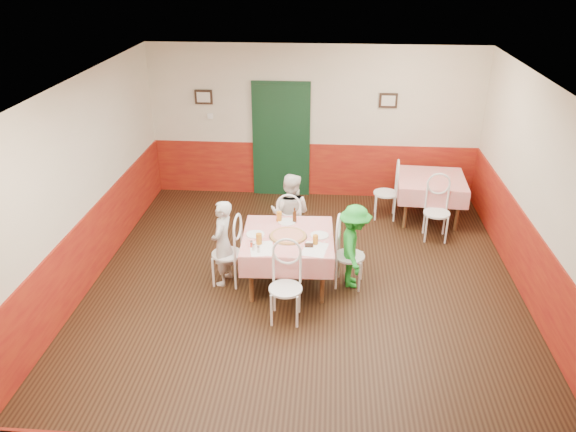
# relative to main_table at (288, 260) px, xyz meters

# --- Properties ---
(floor) EXTENTS (7.00, 7.00, 0.00)m
(floor) POSITION_rel_main_table_xyz_m (0.23, -0.29, -0.38)
(floor) COLOR black
(floor) RESTS_ON ground
(ceiling) EXTENTS (7.00, 7.00, 0.00)m
(ceiling) POSITION_rel_main_table_xyz_m (0.23, -0.29, 2.42)
(ceiling) COLOR white
(ceiling) RESTS_ON back_wall
(back_wall) EXTENTS (6.00, 0.10, 2.80)m
(back_wall) POSITION_rel_main_table_xyz_m (0.23, 3.21, 1.02)
(back_wall) COLOR beige
(back_wall) RESTS_ON ground
(front_wall) EXTENTS (6.00, 0.10, 2.80)m
(front_wall) POSITION_rel_main_table_xyz_m (0.23, -3.79, 1.02)
(front_wall) COLOR beige
(front_wall) RESTS_ON ground
(left_wall) EXTENTS (0.10, 7.00, 2.80)m
(left_wall) POSITION_rel_main_table_xyz_m (-2.77, -0.29, 1.02)
(left_wall) COLOR beige
(left_wall) RESTS_ON ground
(right_wall) EXTENTS (0.10, 7.00, 2.80)m
(right_wall) POSITION_rel_main_table_xyz_m (3.23, -0.29, 1.02)
(right_wall) COLOR beige
(right_wall) RESTS_ON ground
(wainscot_back) EXTENTS (6.00, 0.03, 1.00)m
(wainscot_back) POSITION_rel_main_table_xyz_m (0.23, 3.19, 0.12)
(wainscot_back) COLOR maroon
(wainscot_back) RESTS_ON ground
(wainscot_left) EXTENTS (0.03, 7.00, 1.00)m
(wainscot_left) POSITION_rel_main_table_xyz_m (-2.76, -0.29, 0.12)
(wainscot_left) COLOR maroon
(wainscot_left) RESTS_ON ground
(wainscot_right) EXTENTS (0.03, 7.00, 1.00)m
(wainscot_right) POSITION_rel_main_table_xyz_m (3.21, -0.29, 0.12)
(wainscot_right) COLOR maroon
(wainscot_right) RESTS_ON ground
(door) EXTENTS (0.96, 0.06, 2.10)m
(door) POSITION_rel_main_table_xyz_m (-0.37, 3.16, 0.68)
(door) COLOR black
(door) RESTS_ON ground
(picture_left) EXTENTS (0.32, 0.03, 0.26)m
(picture_left) POSITION_rel_main_table_xyz_m (-1.77, 3.16, 1.48)
(picture_left) COLOR black
(picture_left) RESTS_ON back_wall
(picture_right) EXTENTS (0.32, 0.03, 0.26)m
(picture_right) POSITION_rel_main_table_xyz_m (1.53, 3.16, 1.48)
(picture_right) COLOR black
(picture_right) RESTS_ON back_wall
(thermostat) EXTENTS (0.10, 0.03, 0.10)m
(thermostat) POSITION_rel_main_table_xyz_m (-1.67, 3.16, 1.12)
(thermostat) COLOR white
(thermostat) RESTS_ON back_wall
(main_table) EXTENTS (1.27, 1.27, 0.77)m
(main_table) POSITION_rel_main_table_xyz_m (0.00, 0.00, 0.00)
(main_table) COLOR red
(main_table) RESTS_ON ground
(second_table) EXTENTS (1.18, 1.18, 0.77)m
(second_table) POSITION_rel_main_table_xyz_m (2.27, 2.28, 0.00)
(second_table) COLOR red
(second_table) RESTS_ON ground
(chair_left) EXTENTS (0.47, 0.47, 0.90)m
(chair_left) POSITION_rel_main_table_xyz_m (-0.85, -0.03, 0.08)
(chair_left) COLOR white
(chair_left) RESTS_ON ground
(chair_right) EXTENTS (0.47, 0.47, 0.90)m
(chair_right) POSITION_rel_main_table_xyz_m (0.85, 0.03, 0.08)
(chair_right) COLOR white
(chair_right) RESTS_ON ground
(chair_far) EXTENTS (0.44, 0.44, 0.90)m
(chair_far) POSITION_rel_main_table_xyz_m (-0.03, 0.85, 0.08)
(chair_far) COLOR white
(chair_far) RESTS_ON ground
(chair_near) EXTENTS (0.43, 0.43, 0.90)m
(chair_near) POSITION_rel_main_table_xyz_m (0.03, -0.85, 0.08)
(chair_near) COLOR white
(chair_near) RESTS_ON ground
(chair_second_a) EXTENTS (0.44, 0.44, 0.90)m
(chair_second_a) POSITION_rel_main_table_xyz_m (1.52, 2.28, 0.08)
(chair_second_a) COLOR white
(chair_second_a) RESTS_ON ground
(chair_second_b) EXTENTS (0.44, 0.44, 0.90)m
(chair_second_b) POSITION_rel_main_table_xyz_m (2.27, 1.53, 0.08)
(chair_second_b) COLOR white
(chair_second_b) RESTS_ON ground
(pizza) EXTENTS (0.51, 0.51, 0.03)m
(pizza) POSITION_rel_main_table_xyz_m (0.00, -0.04, 0.40)
(pizza) COLOR #B74723
(pizza) RESTS_ON main_table
(plate_left) EXTENTS (0.26, 0.26, 0.01)m
(plate_left) POSITION_rel_main_table_xyz_m (-0.44, -0.02, 0.39)
(plate_left) COLOR white
(plate_left) RESTS_ON main_table
(plate_right) EXTENTS (0.26, 0.26, 0.01)m
(plate_right) POSITION_rel_main_table_xyz_m (0.43, 0.02, 0.39)
(plate_right) COLOR white
(plate_right) RESTS_ON main_table
(plate_far) EXTENTS (0.26, 0.26, 0.01)m
(plate_far) POSITION_rel_main_table_xyz_m (-0.05, 0.39, 0.39)
(plate_far) COLOR white
(plate_far) RESTS_ON main_table
(glass_a) EXTENTS (0.08, 0.08, 0.15)m
(glass_a) POSITION_rel_main_table_xyz_m (-0.36, -0.28, 0.46)
(glass_a) COLOR #BF7219
(glass_a) RESTS_ON main_table
(glass_b) EXTENTS (0.07, 0.07, 0.13)m
(glass_b) POSITION_rel_main_table_xyz_m (0.38, -0.22, 0.45)
(glass_b) COLOR #BF7219
(glass_b) RESTS_ON main_table
(glass_c) EXTENTS (0.08, 0.08, 0.15)m
(glass_c) POSITION_rel_main_table_xyz_m (-0.16, 0.42, 0.46)
(glass_c) COLOR #BF7219
(glass_c) RESTS_ON main_table
(beer_bottle) EXTENTS (0.06, 0.06, 0.20)m
(beer_bottle) POSITION_rel_main_table_xyz_m (0.06, 0.40, 0.49)
(beer_bottle) COLOR #381C0A
(beer_bottle) RESTS_ON main_table
(shaker_a) EXTENTS (0.04, 0.04, 0.09)m
(shaker_a) POSITION_rel_main_table_xyz_m (-0.41, -0.46, 0.43)
(shaker_a) COLOR silver
(shaker_a) RESTS_ON main_table
(shaker_b) EXTENTS (0.04, 0.04, 0.09)m
(shaker_b) POSITION_rel_main_table_xyz_m (-0.34, -0.50, 0.43)
(shaker_b) COLOR silver
(shaker_b) RESTS_ON main_table
(shaker_c) EXTENTS (0.04, 0.04, 0.09)m
(shaker_c) POSITION_rel_main_table_xyz_m (-0.45, -0.37, 0.43)
(shaker_c) COLOR #B23319
(shaker_c) RESTS_ON main_table
(menu_left) EXTENTS (0.37, 0.45, 0.00)m
(menu_left) POSITION_rel_main_table_xyz_m (-0.31, -0.40, 0.39)
(menu_left) COLOR white
(menu_left) RESTS_ON main_table
(menu_right) EXTENTS (0.36, 0.44, 0.00)m
(menu_right) POSITION_rel_main_table_xyz_m (0.38, -0.37, 0.39)
(menu_right) COLOR white
(menu_right) RESTS_ON main_table
(wallet) EXTENTS (0.11, 0.09, 0.02)m
(wallet) POSITION_rel_main_table_xyz_m (0.30, -0.28, 0.40)
(wallet) COLOR black
(wallet) RESTS_ON main_table
(diner_left) EXTENTS (0.37, 0.50, 1.24)m
(diner_left) POSITION_rel_main_table_xyz_m (-0.90, -0.04, 0.25)
(diner_left) COLOR gray
(diner_left) RESTS_ON ground
(diner_far) EXTENTS (0.72, 0.61, 1.30)m
(diner_far) POSITION_rel_main_table_xyz_m (-0.04, 0.90, 0.27)
(diner_far) COLOR gray
(diner_far) RESTS_ON ground
(diner_right) EXTENTS (0.48, 0.80, 1.21)m
(diner_right) POSITION_rel_main_table_xyz_m (0.90, 0.04, 0.23)
(diner_right) COLOR gray
(diner_right) RESTS_ON ground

